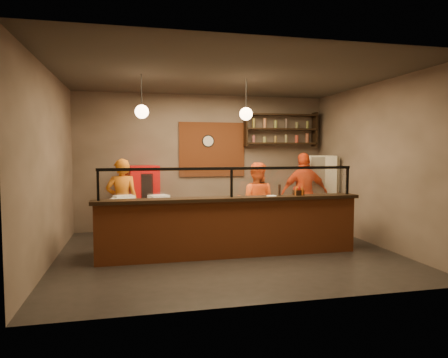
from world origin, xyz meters
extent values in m
plane|color=black|center=(0.00, 0.00, 0.00)|extent=(6.00, 6.00, 0.00)
plane|color=#3A352D|center=(0.00, 0.00, 3.20)|extent=(6.00, 6.00, 0.00)
plane|color=#796559|center=(0.00, 2.50, 1.60)|extent=(6.00, 0.00, 6.00)
plane|color=#796559|center=(-3.00, 0.00, 1.60)|extent=(0.00, 5.00, 5.00)
plane|color=#796559|center=(3.00, 0.00, 1.60)|extent=(0.00, 5.00, 5.00)
plane|color=#796559|center=(0.00, -2.50, 1.60)|extent=(6.00, 0.00, 6.00)
cube|color=#954520|center=(0.20, 2.47, 1.90)|extent=(1.60, 0.04, 1.30)
cube|color=#954520|center=(0.00, -0.30, 0.50)|extent=(4.60, 0.25, 1.00)
cube|color=black|center=(0.00, -0.30, 1.03)|extent=(4.70, 0.37, 0.06)
cube|color=gray|center=(0.00, 0.20, 0.42)|extent=(4.60, 0.75, 0.85)
cube|color=white|center=(0.00, 0.20, 0.88)|extent=(4.60, 0.75, 0.05)
cube|color=white|center=(0.00, -0.30, 1.31)|extent=(4.40, 0.02, 0.50)
cube|color=black|center=(0.00, -0.30, 1.56)|extent=(4.50, 0.05, 0.05)
cube|color=black|center=(-2.22, -0.30, 1.31)|extent=(0.04, 0.04, 0.50)
cube|color=black|center=(0.00, -0.30, 1.31)|extent=(0.04, 0.04, 0.50)
cube|color=black|center=(2.22, -0.30, 1.31)|extent=(0.04, 0.04, 0.50)
cube|color=black|center=(1.90, 2.32, 2.05)|extent=(1.80, 0.28, 0.04)
cube|color=black|center=(1.90, 2.32, 2.40)|extent=(1.80, 0.28, 0.04)
cube|color=black|center=(1.90, 2.32, 2.75)|extent=(1.80, 0.28, 0.04)
cube|color=black|center=(1.00, 2.32, 2.40)|extent=(0.04, 0.28, 0.85)
cube|color=black|center=(2.80, 2.32, 2.40)|extent=(0.04, 0.28, 0.85)
cylinder|color=black|center=(0.10, 2.46, 2.10)|extent=(0.30, 0.04, 0.30)
cylinder|color=black|center=(-1.50, 0.20, 2.90)|extent=(0.01, 0.01, 0.60)
sphere|color=#E8B47F|center=(-1.50, 0.20, 2.55)|extent=(0.24, 0.24, 0.24)
cylinder|color=black|center=(0.40, 0.20, 2.90)|extent=(0.01, 0.01, 0.60)
sphere|color=#E8B47F|center=(0.40, 0.20, 2.55)|extent=(0.24, 0.24, 0.24)
imported|color=#C36312|center=(-1.89, 1.12, 0.86)|extent=(0.63, 0.41, 1.71)
imported|color=#EA5016|center=(0.79, 0.79, 0.81)|extent=(0.97, 0.89, 1.63)
imported|color=red|center=(2.05, 1.22, 0.91)|extent=(1.10, 0.52, 1.82)
cube|color=beige|center=(2.60, 1.66, 0.88)|extent=(0.91, 0.88, 1.76)
cube|color=#B60C0C|center=(-1.48, 2.15, 0.77)|extent=(0.78, 0.74, 1.54)
cylinder|color=beige|center=(-0.26, 0.09, 0.91)|extent=(0.69, 0.69, 0.01)
cube|color=silver|center=(-1.83, 0.32, 0.98)|extent=(0.40, 0.36, 0.17)
cube|color=silver|center=(-1.22, 0.28, 0.98)|extent=(0.40, 0.37, 0.16)
cube|color=white|center=(-1.91, 0.02, 0.97)|extent=(0.35, 0.31, 0.15)
cylinder|color=yellow|center=(-0.81, 0.23, 0.93)|extent=(0.34, 0.08, 0.06)
cube|color=black|center=(1.26, -0.27, 1.11)|extent=(0.19, 0.16, 0.09)
cylinder|color=black|center=(0.91, -0.24, 1.16)|extent=(0.05, 0.05, 0.20)
cylinder|color=silver|center=(0.73, -0.32, 1.07)|extent=(0.20, 0.20, 0.01)
camera|label=1|loc=(-1.65, -7.00, 1.86)|focal=32.00mm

